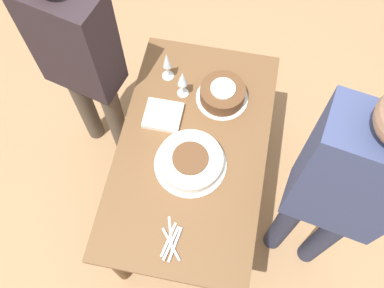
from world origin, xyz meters
name	(u,v)px	position (x,y,z in m)	size (l,w,h in m)	color
ground_plane	(192,194)	(0.00, 0.00, 0.00)	(12.00, 12.00, 0.00)	#A87F56
dining_table	(192,158)	(0.00, 0.00, 0.59)	(1.31, 0.76, 0.72)	brown
cake_center_white	(190,161)	(-0.09, -0.01, 0.76)	(0.36, 0.36, 0.08)	white
cake_front_chocolate	(222,94)	(0.32, -0.10, 0.77)	(0.28, 0.28, 0.10)	white
wine_glass_near	(183,80)	(0.31, 0.11, 0.85)	(0.06, 0.06, 0.19)	silver
wine_glass_far	(167,62)	(0.41, 0.22, 0.85)	(0.07, 0.07, 0.20)	silver
fork_pile	(171,241)	(-0.48, 0.00, 0.73)	(0.21, 0.12, 0.01)	silver
napkin_stack	(163,115)	(0.15, 0.18, 0.74)	(0.18, 0.19, 0.03)	silver
person_cutting	(343,190)	(-0.22, -0.66, 1.06)	(0.29, 0.43, 1.75)	#2D334C
person_watching	(79,57)	(0.30, 0.65, 0.92)	(0.31, 0.44, 1.54)	#4C4238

